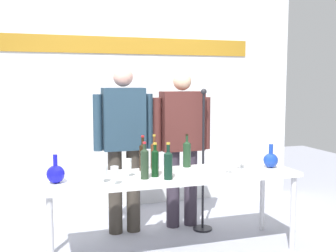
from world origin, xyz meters
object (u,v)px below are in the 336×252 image
wine_glass_left_1 (115,172)px  wine_bottle_4 (155,162)px  presenter_right (182,139)px  wine_bottle_0 (154,155)px  decanter_blue_right (271,160)px  wine_glass_left_2 (103,170)px  presenter_left (124,139)px  wine_glass_right_2 (228,163)px  wine_glass_right_0 (240,159)px  display_table (173,180)px  wine_bottle_1 (145,162)px  wine_glass_right_1 (242,157)px  wine_bottle_3 (187,153)px  wine_glass_left_0 (128,164)px  microphone_stand (203,184)px  wine_bottle_2 (168,164)px  decanter_blue_left (56,174)px  wine_bottle_5 (143,156)px

wine_glass_left_1 → wine_bottle_4: bearing=25.0°
presenter_right → wine_bottle_0: size_ratio=5.04×
decanter_blue_right → wine_glass_left_2: 1.62m
presenter_left → wine_glass_right_2: 1.12m
wine_glass_right_0 → wine_bottle_0: bearing=162.4°
display_table → wine_bottle_1: bearing=-158.9°
wine_glass_left_1 → wine_glass_right_2: bearing=4.8°
wine_glass_right_1 → wine_glass_left_1: bearing=-166.7°
wine_bottle_1 → wine_bottle_3: size_ratio=0.99×
decanter_blue_right → wine_glass_right_1: decanter_blue_right is taller
wine_glass_left_0 → microphone_stand: size_ratio=0.11×
wine_bottle_2 → wine_glass_right_1: size_ratio=2.17×
wine_bottle_4 → presenter_right: bearing=54.7°
decanter_blue_left → wine_glass_right_2: 1.48m
wine_bottle_1 → wine_bottle_3: bearing=34.8°
wine_bottle_5 → wine_glass_right_0: (0.88, -0.21, -0.05)m
decanter_blue_right → microphone_stand: 0.76m
wine_bottle_2 → wine_glass_left_0: size_ratio=1.96×
display_table → wine_bottle_5: bearing=137.3°
display_table → presenter_right: bearing=64.1°
wine_glass_left_1 → wine_glass_right_1: wine_glass_left_1 is taller
wine_bottle_2 → wine_glass_left_1: wine_bottle_2 is taller
decanter_blue_right → wine_glass_left_1: decanter_blue_right is taller
presenter_right → wine_bottle_1: presenter_right is taller
wine_bottle_3 → microphone_stand: size_ratio=0.22×
presenter_right → wine_glass_left_2: 1.24m
wine_glass_right_0 → wine_glass_right_1: (0.05, 0.07, 0.01)m
wine_bottle_3 → wine_glass_left_0: bearing=-159.3°
presenter_left → wine_bottle_2: (0.21, -0.83, -0.11)m
presenter_left → wine_bottle_5: (0.09, -0.44, -0.10)m
wine_glass_right_1 → microphone_stand: bearing=121.3°
wine_bottle_5 → microphone_stand: bearing=19.4°
decanter_blue_right → wine_glass_left_1: 1.55m
wine_bottle_0 → microphone_stand: 0.73m
presenter_left → wine_bottle_1: 0.76m
presenter_right → wine_bottle_1: size_ratio=5.22×
presenter_right → wine_glass_left_1: 1.25m
wine_glass_right_1 → microphone_stand: 0.56m
presenter_right → wine_bottle_4: presenter_right is taller
wine_glass_left_0 → microphone_stand: (0.88, 0.45, -0.35)m
wine_glass_left_0 → wine_glass_left_1: 0.29m
decanter_blue_left → presenter_right: presenter_right is taller
decanter_blue_left → wine_bottle_4: wine_bottle_4 is taller
decanter_blue_left → presenter_left: presenter_left is taller
presenter_right → microphone_stand: bearing=-49.0°
decanter_blue_right → wine_glass_right_2: (-0.50, -0.12, 0.03)m
wine_glass_left_2 → wine_bottle_5: bearing=39.2°
decanter_blue_left → wine_bottle_0: (0.90, 0.27, 0.06)m
display_table → wine_glass_left_2: 0.68m
wine_bottle_5 → microphone_stand: microphone_stand is taller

